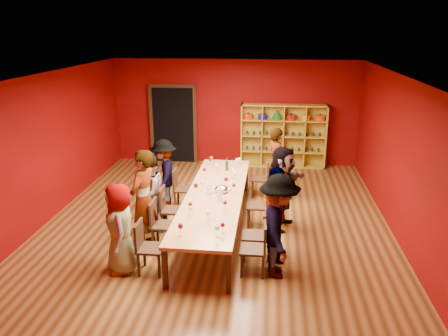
# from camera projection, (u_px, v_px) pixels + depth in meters

# --- Properties ---
(room_shell) EXTENTS (7.10, 9.10, 3.04)m
(room_shell) POSITION_uv_depth(u_px,v_px,m) (215.00, 157.00, 8.32)
(room_shell) COLOR #543216
(room_shell) RESTS_ON ground
(tasting_table) EXTENTS (1.10, 4.50, 0.75)m
(tasting_table) POSITION_uv_depth(u_px,v_px,m) (215.00, 196.00, 8.57)
(tasting_table) COLOR #C28050
(tasting_table) RESTS_ON ground
(doorway) EXTENTS (1.40, 0.17, 2.30)m
(doorway) POSITION_uv_depth(u_px,v_px,m) (174.00, 124.00, 12.82)
(doorway) COLOR black
(doorway) RESTS_ON ground
(shelving_unit) EXTENTS (2.40, 0.40, 1.80)m
(shelving_unit) POSITION_uv_depth(u_px,v_px,m) (283.00, 133.00, 12.41)
(shelving_unit) COLOR #B69428
(shelving_unit) RESTS_ON ground
(chair_person_left_0) EXTENTS (0.42, 0.42, 0.89)m
(chair_person_left_0) POSITION_uv_depth(u_px,v_px,m) (146.00, 245.00, 7.11)
(chair_person_left_0) COLOR black
(chair_person_left_0) RESTS_ON ground
(person_left_0) EXTENTS (0.65, 0.84, 1.53)m
(person_left_0) POSITION_uv_depth(u_px,v_px,m) (120.00, 228.00, 7.07)
(person_left_0) COLOR #131A36
(person_left_0) RESTS_ON ground
(chair_person_left_1) EXTENTS (0.42, 0.42, 0.89)m
(chair_person_left_1) POSITION_uv_depth(u_px,v_px,m) (159.00, 222.00, 7.93)
(chair_person_left_1) COLOR black
(chair_person_left_1) RESTS_ON ground
(person_left_1) EXTENTS (0.63, 0.77, 1.84)m
(person_left_1) POSITION_uv_depth(u_px,v_px,m) (143.00, 199.00, 7.83)
(person_left_1) COLOR #131434
(person_left_1) RESTS_ON ground
(chair_person_left_2) EXTENTS (0.42, 0.42, 0.89)m
(chair_person_left_2) POSITION_uv_depth(u_px,v_px,m) (168.00, 207.00, 8.58)
(chair_person_left_2) COLOR black
(chair_person_left_2) RESTS_ON ground
(person_left_2) EXTENTS (0.61, 0.84, 1.54)m
(person_left_2) POSITION_uv_depth(u_px,v_px,m) (149.00, 193.00, 8.53)
(person_left_2) COLOR #47474C
(person_left_2) RESTS_ON ground
(chair_person_left_3) EXTENTS (0.42, 0.42, 0.89)m
(chair_person_left_3) POSITION_uv_depth(u_px,v_px,m) (180.00, 186.00, 9.67)
(chair_person_left_3) COLOR black
(chair_person_left_3) RESTS_ON ground
(person_left_3) EXTENTS (0.55, 1.05, 1.55)m
(person_left_3) POSITION_uv_depth(u_px,v_px,m) (164.00, 174.00, 9.62)
(person_left_3) COLOR pink
(person_left_3) RESTS_ON ground
(chair_person_right_0) EXTENTS (0.42, 0.42, 0.89)m
(chair_person_right_0) POSITION_uv_depth(u_px,v_px,m) (258.00, 246.00, 7.06)
(chair_person_right_0) COLOR black
(chair_person_right_0) RESTS_ON ground
(person_right_0) EXTENTS (0.54, 1.14, 1.72)m
(person_right_0) POSITION_uv_depth(u_px,v_px,m) (279.00, 226.00, 6.91)
(person_right_0) COLOR #5A81BA
(person_right_0) RESTS_ON ground
(chair_person_right_1) EXTENTS (0.42, 0.42, 0.89)m
(chair_person_right_1) POSITION_uv_depth(u_px,v_px,m) (259.00, 232.00, 7.52)
(chair_person_right_1) COLOR black
(chair_person_right_1) RESTS_ON ground
(person_right_1) EXTENTS (0.58, 1.04, 1.69)m
(person_right_1) POSITION_uv_depth(u_px,v_px,m) (275.00, 215.00, 7.39)
(person_right_1) COLOR #D89091
(person_right_1) RESTS_ON ground
(chair_person_right_2) EXTENTS (0.42, 0.42, 0.89)m
(chair_person_right_2) POSITION_uv_depth(u_px,v_px,m) (261.00, 203.00, 8.76)
(chair_person_right_2) COLOR black
(chair_person_right_2) RESTS_ON ground
(person_right_2) EXTENTS (0.92, 1.63, 1.69)m
(person_right_2) POSITION_uv_depth(u_px,v_px,m) (282.00, 188.00, 8.61)
(person_right_2) COLOR #D99291
(person_right_2) RESTS_ON ground
(chair_person_right_4) EXTENTS (0.42, 0.42, 0.89)m
(chair_person_right_4) POSITION_uv_depth(u_px,v_px,m) (263.00, 176.00, 10.31)
(chair_person_right_4) COLOR black
(chair_person_right_4) RESTS_ON ground
(person_right_4) EXTENTS (0.65, 0.74, 1.68)m
(person_right_4) POSITION_uv_depth(u_px,v_px,m) (276.00, 163.00, 10.17)
(person_right_4) COLOR #525258
(person_right_4) RESTS_ON ground
(wine_glass_0) EXTENTS (0.08, 0.08, 0.19)m
(wine_glass_0) POSITION_uv_depth(u_px,v_px,m) (240.00, 159.00, 10.27)
(wine_glass_0) COLOR white
(wine_glass_0) RESTS_ON tasting_table
(wine_glass_1) EXTENTS (0.08, 0.08, 0.20)m
(wine_glass_1) POSITION_uv_depth(u_px,v_px,m) (237.00, 161.00, 10.16)
(wine_glass_1) COLOR white
(wine_glass_1) RESTS_ON tasting_table
(wine_glass_2) EXTENTS (0.09, 0.09, 0.22)m
(wine_glass_2) POSITION_uv_depth(u_px,v_px,m) (202.00, 183.00, 8.68)
(wine_glass_2) COLOR white
(wine_glass_2) RESTS_ON tasting_table
(wine_glass_3) EXTENTS (0.08, 0.08, 0.21)m
(wine_glass_3) POSITION_uv_depth(u_px,v_px,m) (217.00, 228.00, 6.76)
(wine_glass_3) COLOR white
(wine_glass_3) RESTS_ON tasting_table
(wine_glass_4) EXTENTS (0.09, 0.09, 0.22)m
(wine_glass_4) POSITION_uv_depth(u_px,v_px,m) (233.00, 171.00, 9.37)
(wine_glass_4) COLOR white
(wine_glass_4) RESTS_ON tasting_table
(wine_glass_5) EXTENTS (0.08, 0.08, 0.21)m
(wine_glass_5) POSITION_uv_depth(u_px,v_px,m) (216.00, 166.00, 9.72)
(wine_glass_5) COLOR white
(wine_glass_5) RESTS_ON tasting_table
(wine_glass_6) EXTENTS (0.08, 0.08, 0.19)m
(wine_glass_6) POSITION_uv_depth(u_px,v_px,m) (208.00, 213.00, 7.32)
(wine_glass_6) COLOR white
(wine_glass_6) RESTS_ON tasting_table
(wine_glass_7) EXTENTS (0.08, 0.08, 0.20)m
(wine_glass_7) POSITION_uv_depth(u_px,v_px,m) (229.00, 190.00, 8.33)
(wine_glass_7) COLOR white
(wine_glass_7) RESTS_ON tasting_table
(wine_glass_8) EXTENTS (0.08, 0.08, 0.21)m
(wine_glass_8) POSITION_uv_depth(u_px,v_px,m) (226.00, 180.00, 8.88)
(wine_glass_8) COLOR white
(wine_glass_8) RESTS_ON tasting_table
(wine_glass_9) EXTENTS (0.08, 0.08, 0.21)m
(wine_glass_9) POSITION_uv_depth(u_px,v_px,m) (211.00, 159.00, 10.27)
(wine_glass_9) COLOR white
(wine_glass_9) RESTS_ON tasting_table
(wine_glass_10) EXTENTS (0.08, 0.08, 0.19)m
(wine_glass_10) POSITION_uv_depth(u_px,v_px,m) (204.00, 170.00, 9.51)
(wine_glass_10) COLOR white
(wine_glass_10) RESTS_ON tasting_table
(wine_glass_11) EXTENTS (0.08, 0.08, 0.20)m
(wine_glass_11) POSITION_uv_depth(u_px,v_px,m) (235.00, 174.00, 9.26)
(wine_glass_11) COLOR white
(wine_glass_11) RESTS_ON tasting_table
(wine_glass_12) EXTENTS (0.08, 0.08, 0.21)m
(wine_glass_12) POSITION_uv_depth(u_px,v_px,m) (211.00, 193.00, 8.17)
(wine_glass_12) COLOR white
(wine_glass_12) RESTS_ON tasting_table
(wine_glass_13) EXTENTS (0.09, 0.09, 0.22)m
(wine_glass_13) POSITION_uv_depth(u_px,v_px,m) (196.00, 186.00, 8.51)
(wine_glass_13) COLOR white
(wine_glass_13) RESTS_ON tasting_table
(wine_glass_14) EXTENTS (0.07, 0.07, 0.18)m
(wine_glass_14) POSITION_uv_depth(u_px,v_px,m) (190.00, 205.00, 7.69)
(wine_glass_14) COLOR white
(wine_glass_14) RESTS_ON tasting_table
(wine_glass_15) EXTENTS (0.07, 0.07, 0.18)m
(wine_glass_15) POSITION_uv_depth(u_px,v_px,m) (223.00, 225.00, 6.91)
(wine_glass_15) COLOR white
(wine_glass_15) RESTS_ON tasting_table
(wine_glass_16) EXTENTS (0.09, 0.09, 0.21)m
(wine_glass_16) POSITION_uv_depth(u_px,v_px,m) (210.00, 159.00, 10.23)
(wine_glass_16) COLOR white
(wine_glass_16) RESTS_ON tasting_table
(wine_glass_17) EXTENTS (0.08, 0.08, 0.21)m
(wine_glass_17) POSITION_uv_depth(u_px,v_px,m) (180.00, 227.00, 6.81)
(wine_glass_17) COLOR white
(wine_glass_17) RESTS_ON tasting_table
(wine_glass_18) EXTENTS (0.07, 0.07, 0.18)m
(wine_glass_18) POSITION_uv_depth(u_px,v_px,m) (191.00, 209.00, 7.52)
(wine_glass_18) COLOR white
(wine_glass_18) RESTS_ON tasting_table
(wine_glass_19) EXTENTS (0.07, 0.07, 0.18)m
(wine_glass_19) POSITION_uv_depth(u_px,v_px,m) (225.00, 203.00, 7.77)
(wine_glass_19) COLOR white
(wine_glass_19) RESTS_ON tasting_table
(wine_glass_20) EXTENTS (0.07, 0.07, 0.18)m
(wine_glass_20) POSITION_uv_depth(u_px,v_px,m) (234.00, 186.00, 8.61)
(wine_glass_20) COLOR white
(wine_glass_20) RESTS_ON tasting_table
(spittoon_bowl) EXTENTS (0.28, 0.28, 0.15)m
(spittoon_bowl) POSITION_uv_depth(u_px,v_px,m) (222.00, 189.00, 8.61)
(spittoon_bowl) COLOR silver
(spittoon_bowl) RESTS_ON tasting_table
(carafe_a) EXTENTS (0.10, 0.10, 0.24)m
(carafe_a) POSITION_uv_depth(u_px,v_px,m) (210.00, 188.00, 8.53)
(carafe_a) COLOR white
(carafe_a) RESTS_ON tasting_table
(carafe_b) EXTENTS (0.13, 0.13, 0.29)m
(carafe_b) POSITION_uv_depth(u_px,v_px,m) (220.00, 195.00, 8.16)
(carafe_b) COLOR white
(carafe_b) RESTS_ON tasting_table
(wine_bottle) EXTENTS (0.10, 0.10, 0.30)m
(wine_bottle) POSITION_uv_depth(u_px,v_px,m) (227.00, 166.00, 9.89)
(wine_bottle) COLOR #14381B
(wine_bottle) RESTS_ON tasting_table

